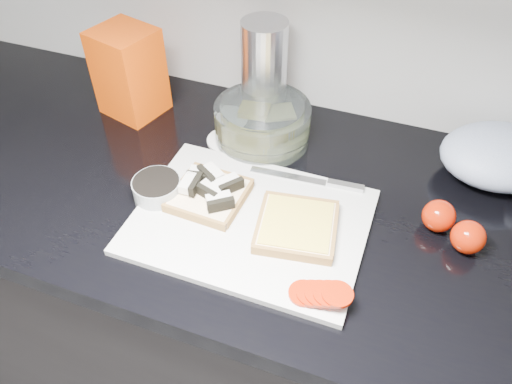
# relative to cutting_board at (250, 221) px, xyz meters

# --- Properties ---
(base_cabinet) EXTENTS (3.50, 0.60, 0.86)m
(base_cabinet) POSITION_rel_cutting_board_xyz_m (0.03, 0.09, -0.48)
(base_cabinet) COLOR black
(base_cabinet) RESTS_ON ground
(countertop) EXTENTS (3.50, 0.64, 0.04)m
(countertop) POSITION_rel_cutting_board_xyz_m (0.03, 0.09, -0.03)
(countertop) COLOR black
(countertop) RESTS_ON base_cabinet
(cutting_board) EXTENTS (0.40, 0.30, 0.01)m
(cutting_board) POSITION_rel_cutting_board_xyz_m (0.00, 0.00, 0.00)
(cutting_board) COLOR silver
(cutting_board) RESTS_ON countertop
(bread_left) EXTENTS (0.14, 0.14, 0.04)m
(bread_left) POSITION_rel_cutting_board_xyz_m (-0.09, 0.02, 0.02)
(bread_left) COLOR beige
(bread_left) RESTS_ON cutting_board
(bread_right) EXTENTS (0.16, 0.16, 0.02)m
(bread_right) POSITION_rel_cutting_board_xyz_m (0.08, 0.00, 0.02)
(bread_right) COLOR beige
(bread_right) RESTS_ON cutting_board
(tomato_slices) EXTENTS (0.11, 0.07, 0.02)m
(tomato_slices) POSITION_rel_cutting_board_xyz_m (0.16, -0.11, 0.02)
(tomato_slices) COLOR #A61B03
(tomato_slices) RESTS_ON cutting_board
(knife) EXTENTS (0.22, 0.03, 0.01)m
(knife) POSITION_rel_cutting_board_xyz_m (0.09, 0.13, 0.01)
(knife) COLOR #B4B4B8
(knife) RESTS_ON cutting_board
(seed_tub) EXTENTS (0.09, 0.09, 0.04)m
(seed_tub) POSITION_rel_cutting_board_xyz_m (-0.18, -0.00, 0.02)
(seed_tub) COLOR #949999
(seed_tub) RESTS_ON countertop
(tub_lid) EXTENTS (0.10, 0.10, 0.01)m
(tub_lid) POSITION_rel_cutting_board_xyz_m (-0.13, 0.20, -0.00)
(tub_lid) COLOR white
(tub_lid) RESTS_ON countertop
(glass_bowl) EXTENTS (0.20, 0.20, 0.08)m
(glass_bowl) POSITION_rel_cutting_board_xyz_m (-0.06, 0.23, 0.03)
(glass_bowl) COLOR silver
(glass_bowl) RESTS_ON countertop
(bread_bag) EXTENTS (0.14, 0.14, 0.19)m
(bread_bag) POSITION_rel_cutting_board_xyz_m (-0.37, 0.24, 0.09)
(bread_bag) COLOR #FD4D04
(bread_bag) RESTS_ON countertop
(steel_canister) EXTENTS (0.09, 0.09, 0.22)m
(steel_canister) POSITION_rel_cutting_board_xyz_m (-0.08, 0.30, 0.11)
(steel_canister) COLOR silver
(steel_canister) RESTS_ON countertop
(grocery_bag) EXTENTS (0.27, 0.24, 0.10)m
(grocery_bag) POSITION_rel_cutting_board_xyz_m (0.41, 0.28, 0.04)
(grocery_bag) COLOR silver
(grocery_bag) RESTS_ON countertop
(whole_tomatoes) EXTENTS (0.11, 0.09, 0.06)m
(whole_tomatoes) POSITION_rel_cutting_board_xyz_m (0.33, 0.09, 0.02)
(whole_tomatoes) COLOR #A61B03
(whole_tomatoes) RESTS_ON countertop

